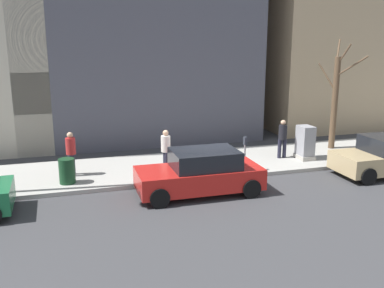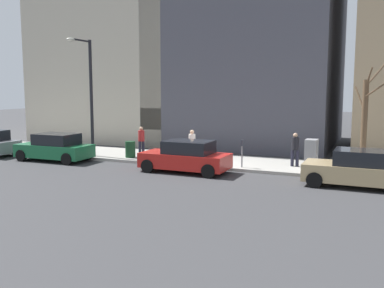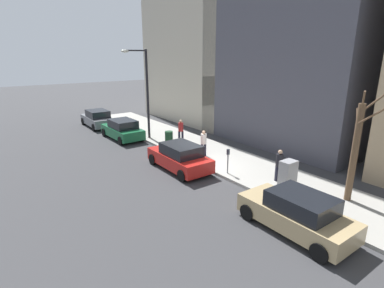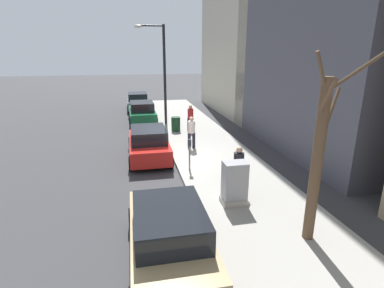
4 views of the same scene
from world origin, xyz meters
TOP-DOWN VIEW (x-y plane):
  - ground_plane at (0.00, 0.00)m, footprint 120.00×120.00m
  - sidewalk at (2.00, 0.00)m, footprint 4.00×36.00m
  - parked_car_tan at (-1.13, -6.98)m, footprint 1.94×4.21m
  - parked_car_red at (-1.09, 0.70)m, footprint 1.95×4.21m
  - parked_car_green at (-1.02, 8.69)m, footprint 1.98×4.23m
  - parked_car_grey at (-1.13, 13.89)m, footprint 1.97×4.23m
  - parking_meter at (0.45, -1.59)m, footprint 0.14×0.10m
  - utility_box at (1.30, -4.75)m, footprint 0.83×0.61m
  - streetlamp at (0.28, 7.32)m, footprint 1.97×0.32m
  - bare_tree at (2.61, -6.99)m, footprint 1.75×1.67m
  - trash_bin at (0.90, 5.03)m, footprint 0.56×0.56m
  - pedestrian_near_meter at (1.74, -3.91)m, footprint 0.36×0.40m
  - pedestrian_midblock at (1.15, 1.37)m, footprint 0.40×0.36m
  - pedestrian_far_corner at (1.81, 4.84)m, footprint 0.38×0.36m

SIDE VIEW (x-z plane):
  - ground_plane at x=0.00m, z-range 0.00..0.00m
  - sidewalk at x=2.00m, z-range 0.00..0.15m
  - trash_bin at x=0.90m, z-range 0.15..1.05m
  - parked_car_tan at x=-1.13m, z-range -0.02..1.50m
  - parked_car_red at x=-1.09m, z-range -0.02..1.50m
  - parked_car_green at x=-1.02m, z-range -0.02..1.50m
  - parked_car_grey at x=-1.13m, z-range -0.02..1.50m
  - utility_box at x=1.30m, z-range 0.13..1.56m
  - parking_meter at x=0.45m, z-range 0.30..1.65m
  - pedestrian_near_meter at x=1.74m, z-range 0.26..1.92m
  - pedestrian_midblock at x=1.15m, z-range 0.26..1.92m
  - pedestrian_far_corner at x=1.81m, z-range 0.26..1.92m
  - bare_tree at x=2.61m, z-range -0.06..4.96m
  - streetlamp at x=0.28m, z-range 0.77..7.27m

